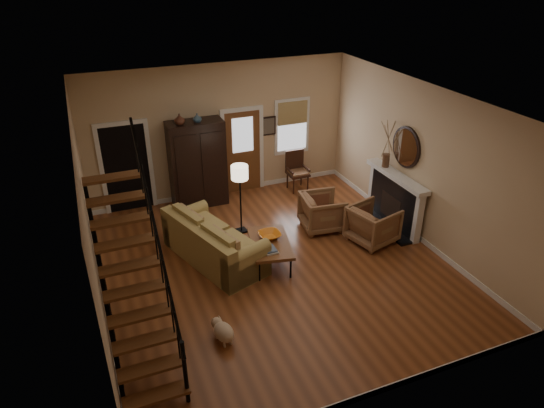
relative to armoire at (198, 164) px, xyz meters
name	(u,v)px	position (x,y,z in m)	size (l,w,h in m)	color
room	(225,166)	(0.29, -1.39, 0.46)	(7.00, 7.33, 3.30)	brown
staircase	(130,262)	(-2.08, -4.45, 0.55)	(0.94, 2.80, 3.20)	brown
fireplace	(396,195)	(3.83, -2.65, -0.31)	(0.33, 1.95, 2.30)	black
armoire	(198,164)	(0.00, 0.00, 0.00)	(1.30, 0.60, 2.10)	black
vase_a	(180,119)	(-0.35, -0.10, 1.17)	(0.24, 0.24, 0.25)	#4C2619
vase_b	(197,118)	(0.05, -0.10, 1.16)	(0.20, 0.20, 0.21)	#334C60
sofa	(214,240)	(-0.34, -2.50, -0.61)	(1.01, 2.34, 0.87)	tan
coffee_table	(270,252)	(0.64, -3.05, -0.80)	(0.75, 1.29, 0.49)	brown
bowl	(270,235)	(0.69, -2.90, -0.50)	(0.44, 0.44, 0.11)	orange
books	(270,249)	(0.52, -3.35, -0.53)	(0.24, 0.32, 0.06)	beige
armchair_left	(373,224)	(2.96, -3.11, -0.64)	(0.88, 0.90, 0.82)	brown
armchair_right	(322,212)	(2.23, -2.20, -0.64)	(0.87, 0.89, 0.81)	brown
floor_lamp	(241,200)	(0.50, -1.67, -0.26)	(0.36, 0.36, 1.58)	black
side_chair	(298,172)	(2.55, -0.20, -0.54)	(0.54, 0.54, 1.02)	#361C11
dog	(224,333)	(-0.87, -4.83, -0.88)	(0.28, 0.48, 0.35)	beige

